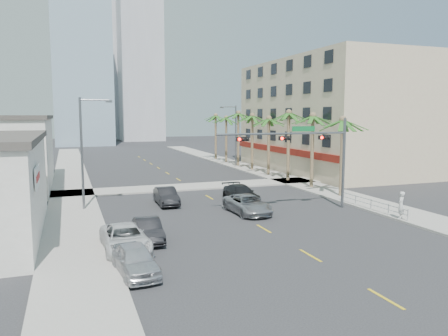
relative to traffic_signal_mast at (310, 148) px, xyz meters
name	(u,v)px	position (x,y,z in m)	size (l,w,h in m)	color
ground	(293,245)	(-5.78, -7.95, -5.06)	(260.00, 260.00, 0.00)	#262628
sidewalk_right	(301,183)	(6.22, 12.05, -4.99)	(4.00, 120.00, 0.15)	gray
sidewalk_left	(73,197)	(-17.78, 12.05, -4.99)	(4.00, 120.00, 0.15)	gray
sidewalk_cross	(192,187)	(-5.78, 14.05, -4.99)	(80.00, 4.00, 0.15)	gray
building_right	(330,116)	(16.21, 22.05, 2.43)	(15.25, 28.00, 15.00)	#CCB190
tower_far_left	(81,49)	(-13.78, 87.05, 18.94)	(14.00, 14.00, 48.00)	#99B2C6
tower_far_right	(140,38)	(3.22, 102.05, 24.94)	(12.00, 12.00, 60.00)	#ADADB2
tower_far_center	(95,73)	(-8.78, 117.05, 15.94)	(16.00, 16.00, 42.00)	#ADADB2
traffic_signal_mast	(310,148)	(0.00, 0.00, 0.00)	(11.12, 0.54, 7.20)	slate
palm_tree_0	(343,121)	(5.82, 4.05, 2.02)	(4.80, 4.80, 7.80)	brown
palm_tree_1	(313,117)	(5.82, 9.25, 2.37)	(4.80, 4.80, 8.16)	brown
palm_tree_2	(289,114)	(5.82, 14.45, 2.72)	(4.80, 4.80, 8.52)	brown
palm_tree_3	(269,119)	(5.82, 19.65, 2.02)	(4.80, 4.80, 7.80)	brown
palm_tree_4	(252,116)	(5.82, 24.85, 2.37)	(4.80, 4.80, 8.16)	brown
palm_tree_5	(238,114)	(5.82, 30.05, 2.72)	(4.80, 4.80, 8.52)	brown
palm_tree_6	(226,118)	(5.82, 35.25, 2.02)	(4.80, 4.80, 7.80)	brown
palm_tree_7	(216,116)	(5.82, 40.45, 2.37)	(4.80, 4.80, 8.16)	brown
streetlight_left	(84,148)	(-16.78, 6.05, 0.00)	(2.55, 0.25, 9.00)	slate
streetlight_right	(234,132)	(5.21, 30.05, 0.00)	(2.55, 0.25, 9.00)	slate
guardrail	(371,203)	(4.52, -1.95, -4.39)	(0.08, 8.08, 1.00)	silver
car_parked_near	(135,260)	(-15.18, -9.58, -4.33)	(1.72, 4.27, 1.46)	silver
car_parked_mid	(148,230)	(-13.62, -4.19, -4.37)	(1.45, 4.17, 1.37)	black
car_parked_far	(125,239)	(-15.18, -5.75, -4.33)	(2.43, 5.26, 1.46)	silver
car_lane_left	(166,196)	(-10.26, 6.10, -4.33)	(1.55, 4.45, 1.47)	black
car_lane_center	(248,204)	(-5.03, 0.65, -4.34)	(2.41, 5.23, 1.45)	#A7A7AB
car_lane_right	(241,194)	(-3.78, 5.14, -4.33)	(2.05, 5.03, 1.46)	black
pedestrian	(401,205)	(4.52, -5.22, -3.92)	(0.72, 0.48, 1.98)	silver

